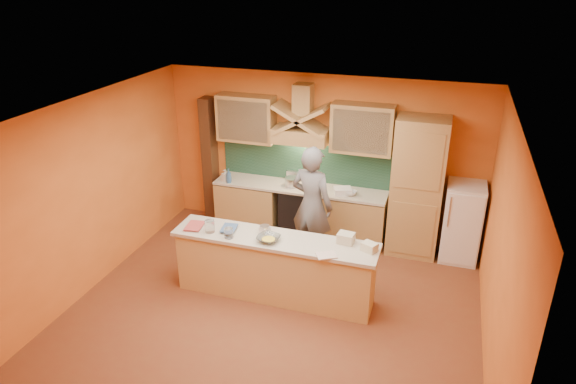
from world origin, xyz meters
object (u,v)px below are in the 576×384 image
(person, at_px, (312,205))
(kitchen_scale, at_px, (265,230))
(stove, at_px, (299,211))
(fridge, at_px, (462,222))
(mixing_bowl, at_px, (268,239))

(person, xyz_separation_m, kitchen_scale, (-0.40, -1.04, 0.03))
(stove, bearing_deg, fridge, 0.00)
(fridge, xyz_separation_m, kitchen_scale, (-2.67, -1.82, 0.35))
(person, xyz_separation_m, mixing_bowl, (-0.28, -1.23, 0.01))
(fridge, relative_size, kitchen_scale, 10.41)
(stove, relative_size, kitchen_scale, 7.21)
(fridge, distance_m, person, 2.42)
(stove, bearing_deg, mixing_bowl, -85.62)
(fridge, bearing_deg, mixing_bowl, -141.71)
(stove, xyz_separation_m, fridge, (2.70, 0.00, 0.20))
(stove, distance_m, mixing_bowl, 2.09)
(person, bearing_deg, stove, -45.84)
(kitchen_scale, bearing_deg, person, 93.61)
(person, distance_m, kitchen_scale, 1.11)
(fridge, xyz_separation_m, person, (-2.27, -0.78, 0.32))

